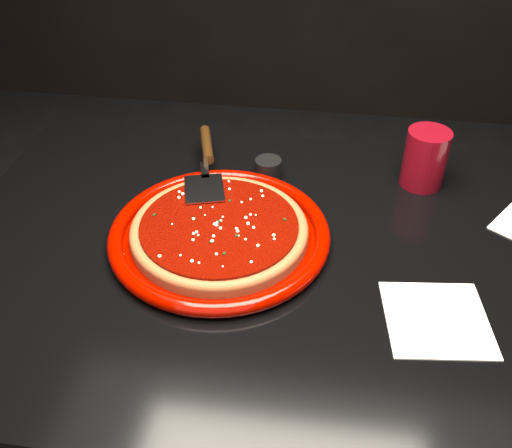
{
  "coord_description": "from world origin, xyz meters",
  "views": [
    {
      "loc": [
        0.06,
        -0.73,
        1.4
      ],
      "look_at": [
        -0.06,
        0.05,
        0.77
      ],
      "focal_mm": 40.0,
      "sensor_mm": 36.0,
      "label": 1
    }
  ],
  "objects": [
    {
      "name": "parmesan_dusting",
      "position": [
        -0.12,
        0.02,
        0.79
      ],
      "size": [
        0.27,
        0.27,
        0.01
      ],
      "primitive_type": null,
      "color": "beige",
      "rests_on": "plate"
    },
    {
      "name": "cup",
      "position": [
        0.24,
        0.25,
        0.81
      ],
      "size": [
        0.09,
        0.09,
        0.12
      ],
      "primitive_type": "cylinder",
      "rotation": [
        0.0,
        0.0,
        -0.12
      ],
      "color": "maroon",
      "rests_on": "table"
    },
    {
      "name": "basil_flecks",
      "position": [
        -0.12,
        0.02,
        0.79
      ],
      "size": [
        0.24,
        0.24,
        0.0
      ],
      "primitive_type": null,
      "color": "black",
      "rests_on": "plate"
    },
    {
      "name": "table",
      "position": [
        0.0,
        0.0,
        0.38
      ],
      "size": [
        1.2,
        0.8,
        0.75
      ],
      "primitive_type": "cube",
      "color": "black",
      "rests_on": "floor"
    },
    {
      "name": "plate",
      "position": [
        -0.12,
        0.02,
        0.76
      ],
      "size": [
        0.45,
        0.45,
        0.03
      ],
      "primitive_type": "cylinder",
      "rotation": [
        0.0,
        0.0,
        -0.19
      ],
      "color": "#740500",
      "rests_on": "table"
    },
    {
      "name": "pizza_sauce",
      "position": [
        -0.12,
        0.02,
        0.78
      ],
      "size": [
        0.32,
        0.32,
        0.01
      ],
      "primitive_type": "cylinder",
      "rotation": [
        0.0,
        0.0,
        -0.19
      ],
      "color": "#6F0700",
      "rests_on": "plate"
    },
    {
      "name": "ramekin",
      "position": [
        -0.06,
        0.23,
        0.77
      ],
      "size": [
        0.06,
        0.06,
        0.04
      ],
      "primitive_type": "cylinder",
      "rotation": [
        0.0,
        0.0,
        0.15
      ],
      "color": "black",
      "rests_on": "table"
    },
    {
      "name": "pizza_crust_rim",
      "position": [
        -0.12,
        0.02,
        0.78
      ],
      "size": [
        0.36,
        0.36,
        0.02
      ],
      "primitive_type": "torus",
      "rotation": [
        0.0,
        0.0,
        -0.19
      ],
      "color": "brown",
      "rests_on": "plate"
    },
    {
      "name": "pizza_server",
      "position": [
        -0.18,
        0.19,
        0.8
      ],
      "size": [
        0.17,
        0.32,
        0.02
      ],
      "primitive_type": null,
      "rotation": [
        0.0,
        0.0,
        0.28
      ],
      "color": "#B2B4B8",
      "rests_on": "plate"
    },
    {
      "name": "napkin_a",
      "position": [
        0.24,
        -0.12,
        0.75
      ],
      "size": [
        0.17,
        0.17,
        0.0
      ],
      "primitive_type": "cube",
      "rotation": [
        0.0,
        0.0,
        0.12
      ],
      "color": "white",
      "rests_on": "table"
    },
    {
      "name": "pizza_crust",
      "position": [
        -0.12,
        0.02,
        0.77
      ],
      "size": [
        0.36,
        0.36,
        0.02
      ],
      "primitive_type": "cylinder",
      "rotation": [
        0.0,
        0.0,
        -0.19
      ],
      "color": "brown",
      "rests_on": "plate"
    }
  ]
}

